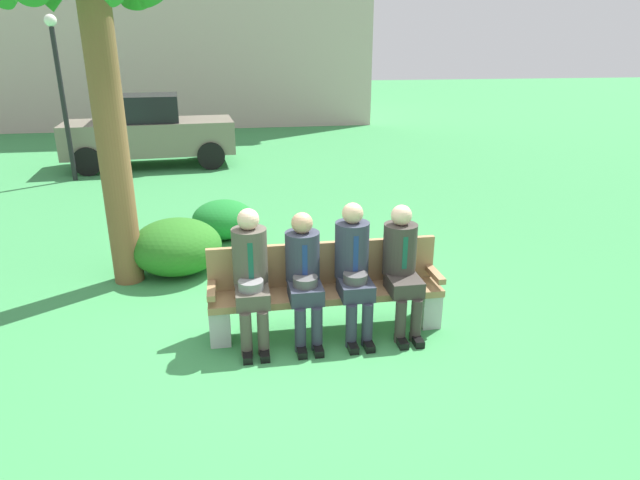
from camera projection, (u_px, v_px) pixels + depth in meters
ground_plane at (299, 332)px, 5.58m from camera, size 80.00×80.00×0.00m
park_bench at (326, 289)px, 5.53m from camera, size 2.36×0.44×0.90m
seated_man_leftmost at (251, 271)px, 5.19m from camera, size 0.34×0.72×1.34m
seated_man_centerleft at (304, 271)px, 5.27m from camera, size 0.34×0.72×1.28m
seated_man_centerright at (354, 264)px, 5.35m from camera, size 0.34×0.72×1.35m
seated_man_rightmost at (402, 263)px, 5.44m from camera, size 0.34×0.72×1.30m
palm_tree_tall at (90, 3)px, 5.74m from camera, size 1.82×1.86×4.58m
shrub_near_bench at (177, 247)px, 6.92m from camera, size 1.14×1.05×0.72m
shrub_mid_lawn at (223, 219)px, 8.20m from camera, size 0.94×0.86×0.59m
parked_car_near at (148, 131)px, 12.94m from camera, size 4.00×1.94×1.68m
street_lamp at (60, 81)px, 11.11m from camera, size 0.24×0.24×3.36m
building_backdrop at (148, 2)px, 20.94m from camera, size 16.63×8.62×8.64m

